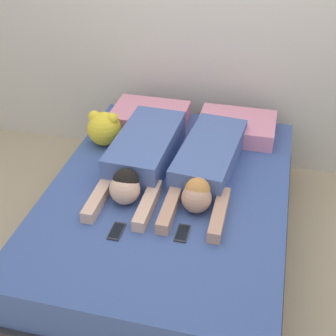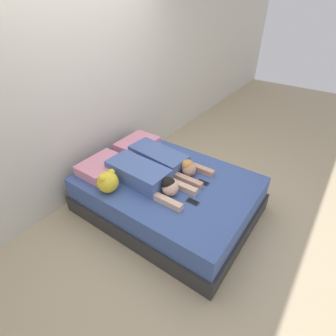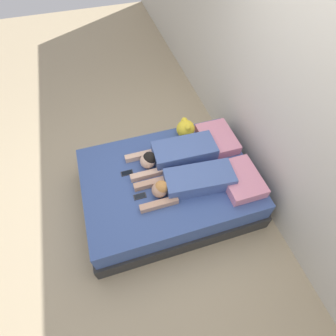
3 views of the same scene
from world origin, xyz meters
The scene contains 10 objects.
ground_plane centered at (0.00, 0.00, 0.00)m, with size 12.00×12.00×0.00m, color tan.
wall_back centered at (0.00, 1.14, 1.30)m, with size 12.00×0.06×2.60m.
bed centered at (0.00, 0.00, 0.23)m, with size 1.47×1.98×0.47m.
pillow_head_left centered at (-0.32, 0.73, 0.53)m, with size 0.53×0.40×0.12m.
pillow_head_right centered at (0.32, 0.73, 0.53)m, with size 0.53×0.40×0.12m.
person_left centered at (-0.21, 0.17, 0.57)m, with size 0.37×1.04×0.20m.
person_right centered at (0.20, 0.19, 0.56)m, with size 0.39×1.08×0.20m.
cell_phone_left centered at (-0.18, -0.44, 0.48)m, with size 0.07×0.14×0.01m.
cell_phone_right centered at (0.17, -0.37, 0.48)m, with size 0.07×0.14×0.01m.
plush_toy centered at (-0.54, 0.40, 0.59)m, with size 0.23×0.23×0.24m.
Camera 3 is at (1.64, -0.51, 2.89)m, focal length 28.00 mm.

